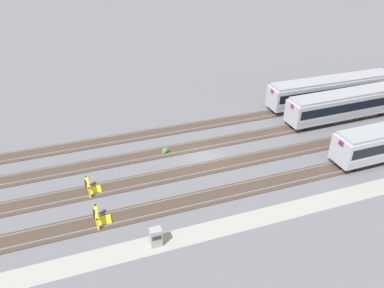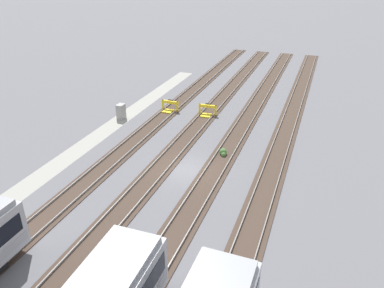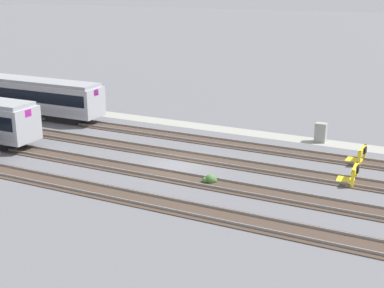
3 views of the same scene
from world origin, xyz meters
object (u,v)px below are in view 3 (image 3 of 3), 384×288
electrical_cabinet (321,132)px  subway_car_front_row_centre (21,95)px  bumper_stop_near_inner_track (351,175)px  bumper_stop_nearest_track (359,156)px  weed_clump (210,179)px

electrical_cabinet → subway_car_front_row_centre: bearing=8.0°
bumper_stop_near_inner_track → electrical_cabinet: bearing=-64.4°
bumper_stop_nearest_track → electrical_cabinet: electrical_cabinet is taller
bumper_stop_nearest_track → bumper_stop_near_inner_track: same height
subway_car_front_row_centre → weed_clump: subway_car_front_row_centre is taller
subway_car_front_row_centre → electrical_cabinet: bearing=-172.0°
electrical_cabinet → weed_clump: bearing=71.1°
bumper_stop_nearest_track → weed_clump: (8.02, 8.56, -0.27)m
subway_car_front_row_centre → electrical_cabinet: (-28.56, -3.99, -1.24)m
subway_car_front_row_centre → bumper_stop_nearest_track: subway_car_front_row_centre is taller
bumper_stop_nearest_track → bumper_stop_near_inner_track: 4.37m
electrical_cabinet → weed_clump: electrical_cabinet is taller
subway_car_front_row_centre → weed_clump: 25.80m
bumper_stop_nearest_track → weed_clump: bearing=46.9°
bumper_stop_nearest_track → weed_clump: size_ratio=2.18×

